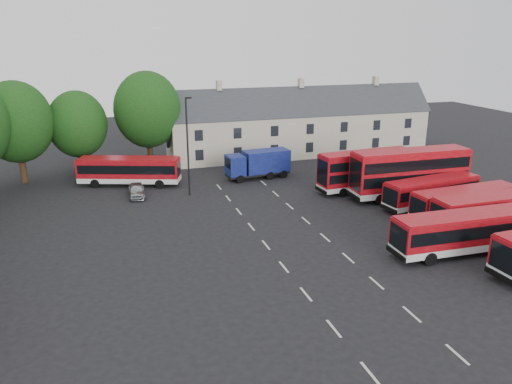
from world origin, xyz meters
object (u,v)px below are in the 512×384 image
bus_dd_south (410,171)px  silver_car (137,190)px  box_truck (259,163)px  lamppost (188,144)px

bus_dd_south → silver_car: (-25.77, 8.28, -2.11)m
box_truck → bus_dd_south: bearing=-48.0°
bus_dd_south → box_truck: size_ratio=1.62×
bus_dd_south → lamppost: 21.99m
bus_dd_south → lamppost: bearing=161.9°
silver_car → lamppost: bearing=-9.6°
silver_car → lamppost: 6.98m
silver_car → lamppost: (5.15, -1.05, 4.59)m
bus_dd_south → box_truck: 16.43m
box_truck → silver_car: box_truck is taller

